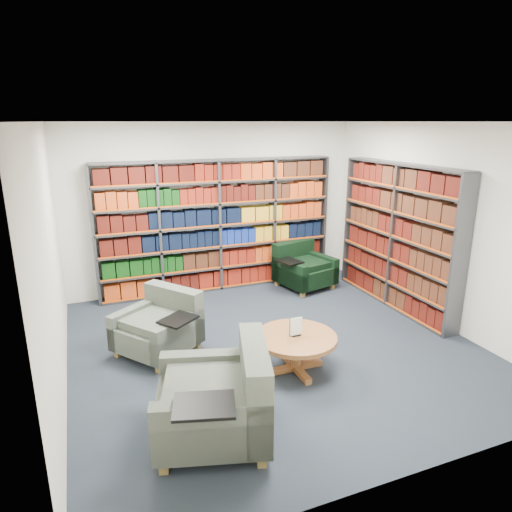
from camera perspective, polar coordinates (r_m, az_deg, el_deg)
name	(u,v)px	position (r m, az deg, el deg)	size (l,w,h in m)	color
room_shell	(274,241)	(5.55, 2.29, 1.83)	(5.02, 5.02, 2.82)	black
bookshelf_back	(218,226)	(7.76, -4.76, 3.74)	(4.00, 0.28, 2.20)	#47494F
bookshelf_right	(398,237)	(7.33, 17.28, 2.28)	(0.28, 2.50, 2.20)	#47494F
chair_teal_left	(162,327)	(5.93, -11.70, -8.71)	(1.19, 1.20, 0.77)	#0C243D
chair_green_right	(302,269)	(8.06, 5.75, -1.65)	(1.08, 1.01, 0.76)	black
chair_teal_front	(223,402)	(4.34, -4.16, -17.74)	(1.23, 1.31, 0.91)	#0C243D
coffee_table	(296,343)	(5.36, 4.99, -10.76)	(0.95, 0.95, 0.66)	olive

